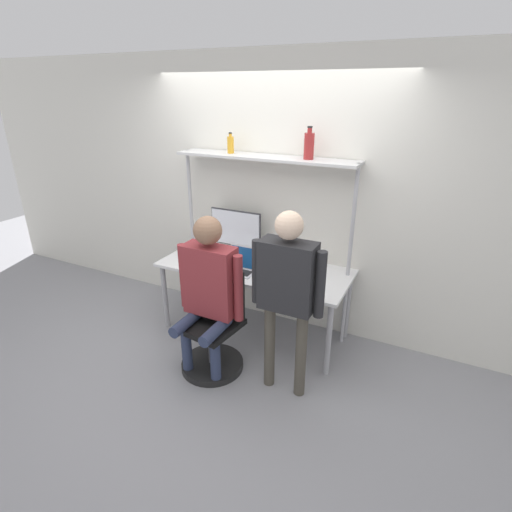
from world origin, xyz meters
The scene contains 12 objects.
ground_plane centered at (0.00, 0.00, 0.00)m, with size 12.00×12.00×0.00m, color gray.
wall_back centered at (0.00, 0.82, 1.35)m, with size 8.00×0.06×2.70m.
desk centered at (0.00, 0.40, 0.67)m, with size 1.87×0.77×0.74m.
shelf_unit centered at (0.00, 0.62, 1.54)m, with size 1.78×0.31×1.78m.
monitor centered at (-0.32, 0.62, 0.99)m, with size 0.57×0.23×0.47m.
laptop centered at (-0.07, 0.27, 0.81)m, with size 0.30×0.23×0.23m.
cell_phone centered at (0.17, 0.21, 0.75)m, with size 0.07×0.15×0.01m.
office_chair centered at (-0.07, -0.25, 0.28)m, with size 0.56×0.56×0.92m.
person_seated centered at (-0.08, -0.30, 0.85)m, with size 0.61×0.48×1.43m.
person_standing centered at (0.61, -0.26, 0.99)m, with size 0.59×0.21×1.56m.
bottle_red centered at (0.43, 0.62, 1.89)m, with size 0.09×0.09×0.28m.
bottle_amber centered at (-0.36, 0.62, 1.86)m, with size 0.06×0.06×0.19m.
Camera 1 is at (1.60, -2.78, 2.35)m, focal length 28.00 mm.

